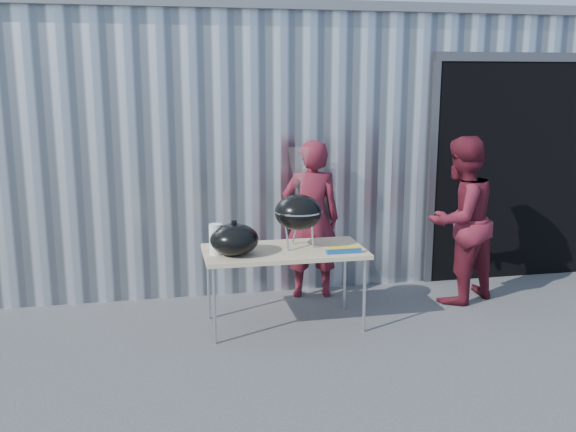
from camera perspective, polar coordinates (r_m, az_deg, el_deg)
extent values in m
plane|color=#444447|center=(5.58, -0.59, -12.31)|extent=(80.00, 80.00, 0.00)
cube|color=silver|center=(9.89, -1.26, 7.36)|extent=(8.00, 6.00, 3.00)
cube|color=slate|center=(9.88, -1.30, 16.35)|extent=(8.20, 6.20, 0.10)
cube|color=black|center=(8.49, 18.74, 4.27)|extent=(2.40, 1.20, 2.50)
cube|color=#4C4C51|center=(7.94, 21.49, 13.00)|extent=(2.52, 0.08, 0.10)
cube|color=tan|center=(6.00, -0.34, -3.16)|extent=(1.50, 0.75, 0.04)
cylinder|color=silver|center=(5.72, -6.57, -7.94)|extent=(0.03, 0.03, 0.71)
cylinder|color=silver|center=(5.99, 6.80, -7.03)|extent=(0.03, 0.03, 0.71)
cylinder|color=silver|center=(6.32, -7.08, -6.02)|extent=(0.03, 0.03, 0.71)
cylinder|color=silver|center=(6.56, 5.07, -5.29)|extent=(0.03, 0.03, 0.71)
ellipsoid|color=black|center=(5.98, 0.92, 0.33)|extent=(0.44, 0.44, 0.33)
cylinder|color=silver|center=(5.97, 0.92, 0.44)|extent=(0.45, 0.45, 0.02)
cylinder|color=silver|center=(5.97, 0.92, 0.56)|extent=(0.43, 0.43, 0.01)
cylinder|color=silver|center=(6.16, 0.63, -1.42)|extent=(0.02, 0.02, 0.24)
cylinder|color=silver|center=(5.93, -0.08, -1.93)|extent=(0.02, 0.02, 0.24)
cylinder|color=silver|center=(5.98, 2.19, -1.82)|extent=(0.02, 0.02, 0.24)
cylinder|color=#C36646|center=(5.94, -0.39, 0.64)|extent=(0.02, 0.14, 0.02)
cylinder|color=#C36646|center=(5.95, -0.10, 0.65)|extent=(0.02, 0.14, 0.02)
cylinder|color=#C36646|center=(5.95, 0.19, 0.66)|extent=(0.02, 0.14, 0.02)
cylinder|color=#C36646|center=(5.96, 0.49, 0.68)|extent=(0.02, 0.14, 0.02)
cylinder|color=#C36646|center=(5.96, 0.78, 0.69)|extent=(0.02, 0.14, 0.02)
cylinder|color=#C36646|center=(5.97, 1.07, 0.70)|extent=(0.02, 0.14, 0.02)
cylinder|color=#C36646|center=(5.98, 1.36, 0.71)|extent=(0.02, 0.14, 0.02)
cylinder|color=#C36646|center=(5.98, 1.65, 0.72)|extent=(0.02, 0.14, 0.02)
cylinder|color=#C36646|center=(5.99, 1.94, 0.73)|extent=(0.02, 0.14, 0.02)
cylinder|color=#C36646|center=(6.00, 2.22, 0.75)|extent=(0.02, 0.14, 0.02)
cone|color=silver|center=(5.92, 0.93, 3.41)|extent=(0.20, 0.20, 0.55)
ellipsoid|color=black|center=(5.79, -4.79, -2.09)|extent=(0.44, 0.44, 0.29)
cylinder|color=black|center=(5.75, -4.82, -0.56)|extent=(0.05, 0.05, 0.03)
cylinder|color=white|center=(5.82, -6.43, -2.07)|extent=(0.12, 0.12, 0.28)
cube|color=white|center=(6.10, -5.80, -2.28)|extent=(0.20, 0.15, 0.10)
cube|color=#15468D|center=(5.87, 4.98, -3.09)|extent=(0.32, 0.06, 0.05)
cube|color=yellow|center=(5.86, 4.98, -2.80)|extent=(0.32, 0.06, 0.01)
imported|color=maroon|center=(6.82, 2.08, -0.30)|extent=(0.66, 0.47, 1.69)
imported|color=maroon|center=(6.90, 15.03, -0.36)|extent=(1.05, 0.95, 1.74)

